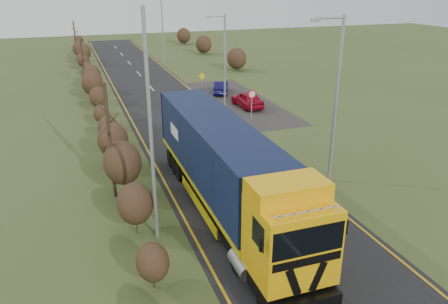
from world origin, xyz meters
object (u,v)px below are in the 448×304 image
lorry (225,165)px  speed_sign (252,99)px  streetlight_near (335,95)px  car_red_hatchback (247,99)px  car_blue_sedan (221,87)px

lorry → speed_sign: bearing=62.5°
streetlight_near → car_red_hatchback: bearing=83.9°
car_red_hatchback → speed_sign: bearing=69.3°
car_red_hatchback → streetlight_near: size_ratio=0.46×
lorry → car_red_hatchback: (8.35, 17.34, -1.82)m
car_blue_sedan → speed_sign: speed_sign is taller
lorry → car_blue_sedan: size_ratio=4.21×
lorry → car_blue_sedan: (7.87, 22.97, -1.90)m
lorry → streetlight_near: streetlight_near is taller
speed_sign → car_blue_sedan: bearing=85.6°
lorry → streetlight_near: (6.67, 1.49, 2.45)m
car_blue_sedan → streetlight_near: bearing=109.9°
lorry → car_red_hatchback: 19.33m
car_red_hatchback → streetlight_near: 16.49m
car_red_hatchback → car_blue_sedan: car_red_hatchback is taller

